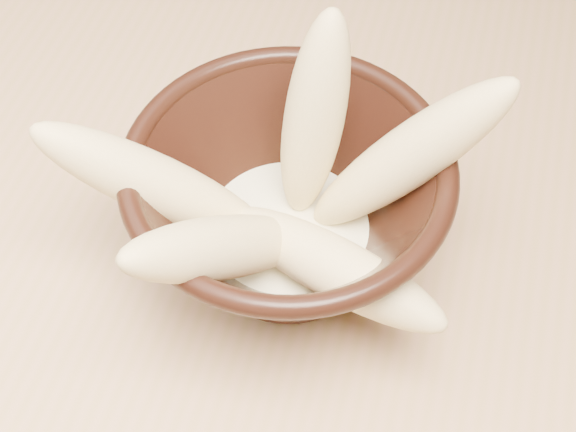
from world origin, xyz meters
name	(u,v)px	position (x,y,z in m)	size (l,w,h in m)	color
table	(161,174)	(0.00, 0.00, 0.67)	(1.20, 0.80, 0.75)	tan
bowl	(288,207)	(0.14, -0.11, 0.81)	(0.20, 0.20, 0.11)	black
milk_puddle	(288,232)	(0.14, -0.11, 0.79)	(0.11, 0.11, 0.02)	#FFF9CD
banana_upright	(314,118)	(0.15, -0.07, 0.86)	(0.04, 0.04, 0.14)	#E6D088
banana_left	(158,186)	(0.07, -0.13, 0.84)	(0.04, 0.04, 0.16)	#E6D088
banana_right	(407,157)	(0.21, -0.08, 0.85)	(0.04, 0.04, 0.16)	#E6D088
banana_across	(333,267)	(0.18, -0.14, 0.82)	(0.04, 0.04, 0.15)	#E6D088
banana_front	(224,248)	(0.12, -0.16, 0.84)	(0.04, 0.04, 0.16)	#E6D088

